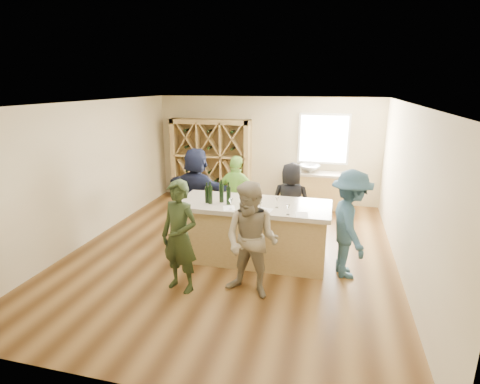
% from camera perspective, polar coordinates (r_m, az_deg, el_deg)
% --- Properties ---
extents(floor, '(6.00, 7.00, 0.10)m').
position_cam_1_polar(floor, '(7.35, -1.15, -9.39)').
color(floor, brown).
rests_on(floor, ground).
extents(ceiling, '(6.00, 7.00, 0.10)m').
position_cam_1_polar(ceiling, '(6.63, -1.30, 13.82)').
color(ceiling, white).
rests_on(ceiling, ground).
extents(wall_back, '(6.00, 0.10, 2.80)m').
position_cam_1_polar(wall_back, '(10.24, 4.06, 6.48)').
color(wall_back, beige).
rests_on(wall_back, ground).
extents(wall_front, '(6.00, 0.10, 2.80)m').
position_cam_1_polar(wall_front, '(3.76, -15.96, -11.84)').
color(wall_front, beige).
rests_on(wall_front, ground).
extents(wall_left, '(0.10, 7.00, 2.80)m').
position_cam_1_polar(wall_left, '(8.18, -22.32, 2.81)').
color(wall_left, beige).
rests_on(wall_left, ground).
extents(wall_right, '(0.10, 7.00, 2.80)m').
position_cam_1_polar(wall_right, '(6.74, 24.64, -0.14)').
color(wall_right, beige).
rests_on(wall_right, ground).
extents(window_frame, '(1.30, 0.06, 1.30)m').
position_cam_1_polar(window_frame, '(9.96, 12.62, 7.90)').
color(window_frame, white).
rests_on(window_frame, wall_back).
extents(window_pane, '(1.18, 0.01, 1.18)m').
position_cam_1_polar(window_pane, '(9.92, 12.62, 7.87)').
color(window_pane, white).
rests_on(window_pane, wall_back).
extents(wine_rack, '(2.20, 0.45, 2.20)m').
position_cam_1_polar(wine_rack, '(10.39, -4.44, 4.94)').
color(wine_rack, tan).
rests_on(wine_rack, floor).
extents(back_counter_base, '(1.60, 0.58, 0.86)m').
position_cam_1_polar(back_counter_base, '(9.97, 11.53, 0.20)').
color(back_counter_base, tan).
rests_on(back_counter_base, floor).
extents(back_counter_top, '(1.70, 0.62, 0.06)m').
position_cam_1_polar(back_counter_top, '(9.85, 11.68, 2.77)').
color(back_counter_top, '#B1A590').
rests_on(back_counter_top, back_counter_base).
extents(sink, '(0.54, 0.54, 0.19)m').
position_cam_1_polar(sink, '(9.84, 10.56, 3.54)').
color(sink, silver).
rests_on(sink, back_counter_top).
extents(faucet, '(0.02, 0.02, 0.30)m').
position_cam_1_polar(faucet, '(10.00, 10.65, 4.08)').
color(faucet, silver).
rests_on(faucet, back_counter_top).
extents(tasting_counter_base, '(2.60, 1.00, 1.00)m').
position_cam_1_polar(tasting_counter_base, '(6.86, 2.01, -6.32)').
color(tasting_counter_base, tan).
rests_on(tasting_counter_base, floor).
extents(tasting_counter_top, '(2.72, 1.12, 0.08)m').
position_cam_1_polar(tasting_counter_top, '(6.67, 2.06, -2.03)').
color(tasting_counter_top, '#B1A590').
rests_on(tasting_counter_top, tasting_counter_base).
extents(wine_bottle_a, '(0.08, 0.08, 0.29)m').
position_cam_1_polar(wine_bottle_a, '(6.66, -5.06, -0.43)').
color(wine_bottle_a, black).
rests_on(wine_bottle_a, tasting_counter_top).
extents(wine_bottle_b, '(0.10, 0.10, 0.32)m').
position_cam_1_polar(wine_bottle_b, '(6.60, -4.55, -0.43)').
color(wine_bottle_b, black).
rests_on(wine_bottle_b, tasting_counter_top).
extents(wine_bottle_c, '(0.10, 0.10, 0.33)m').
position_cam_1_polar(wine_bottle_c, '(6.67, -2.84, -0.16)').
color(wine_bottle_c, black).
rests_on(wine_bottle_c, tasting_counter_top).
extents(wine_bottle_d, '(0.09, 0.09, 0.32)m').
position_cam_1_polar(wine_bottle_d, '(6.54, -1.75, -0.56)').
color(wine_bottle_d, black).
rests_on(wine_bottle_d, tasting_counter_top).
extents(wine_glass_a, '(0.10, 0.10, 0.20)m').
position_cam_1_polar(wine_glass_a, '(6.29, -1.41, -1.83)').
color(wine_glass_a, white).
rests_on(wine_glass_a, tasting_counter_top).
extents(wine_glass_b, '(0.06, 0.06, 0.16)m').
position_cam_1_polar(wine_glass_b, '(6.17, 3.09, -2.39)').
color(wine_glass_b, white).
rests_on(wine_glass_b, tasting_counter_top).
extents(wine_glass_c, '(0.07, 0.07, 0.16)m').
position_cam_1_polar(wine_glass_c, '(6.09, 7.33, -2.74)').
color(wine_glass_c, white).
rests_on(wine_glass_c, tasting_counter_top).
extents(wine_glass_d, '(0.08, 0.08, 0.17)m').
position_cam_1_polar(wine_glass_d, '(6.42, 5.66, -1.66)').
color(wine_glass_d, white).
rests_on(wine_glass_d, tasting_counter_top).
extents(tasting_menu_a, '(0.28, 0.32, 0.00)m').
position_cam_1_polar(tasting_menu_a, '(6.39, -1.69, -2.45)').
color(tasting_menu_a, white).
rests_on(tasting_menu_a, tasting_counter_top).
extents(tasting_menu_b, '(0.29, 0.37, 0.00)m').
position_cam_1_polar(tasting_menu_b, '(6.26, 3.65, -2.89)').
color(tasting_menu_b, white).
rests_on(tasting_menu_b, tasting_counter_top).
extents(tasting_menu_c, '(0.24, 0.30, 0.00)m').
position_cam_1_polar(tasting_menu_c, '(6.16, 9.40, -3.41)').
color(tasting_menu_c, white).
rests_on(tasting_menu_c, tasting_counter_top).
extents(person_near_left, '(0.75, 0.63, 1.77)m').
position_cam_1_polar(person_near_left, '(5.81, -9.18, -6.74)').
color(person_near_left, '#263319').
rests_on(person_near_left, floor).
extents(person_near_right, '(0.95, 0.65, 1.78)m').
position_cam_1_polar(person_near_right, '(5.58, 1.77, -7.43)').
color(person_near_right, gray).
rests_on(person_near_right, floor).
extents(person_server, '(0.81, 1.27, 1.82)m').
position_cam_1_polar(person_server, '(6.40, 16.38, -4.75)').
color(person_server, '#335972').
rests_on(person_server, floor).
extents(person_far_mid, '(1.10, 0.73, 1.72)m').
position_cam_1_polar(person_far_mid, '(7.76, -0.49, -0.75)').
color(person_far_mid, '#8CC64C').
rests_on(person_far_mid, floor).
extents(person_far_right, '(0.81, 0.53, 1.63)m').
position_cam_1_polar(person_far_right, '(7.61, 7.71, -1.59)').
color(person_far_right, black).
rests_on(person_far_right, floor).
extents(person_far_left, '(1.81, 1.09, 1.84)m').
position_cam_1_polar(person_far_left, '(8.08, -6.58, 0.28)').
color(person_far_left, '#191E38').
rests_on(person_far_left, floor).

